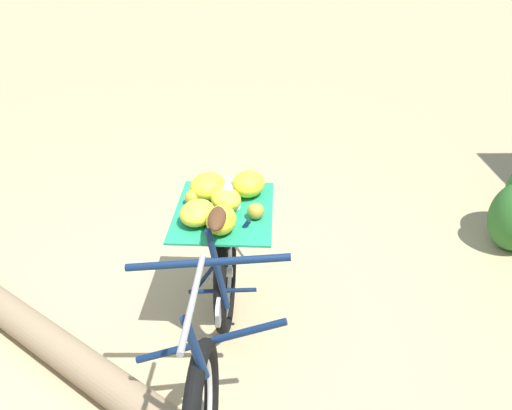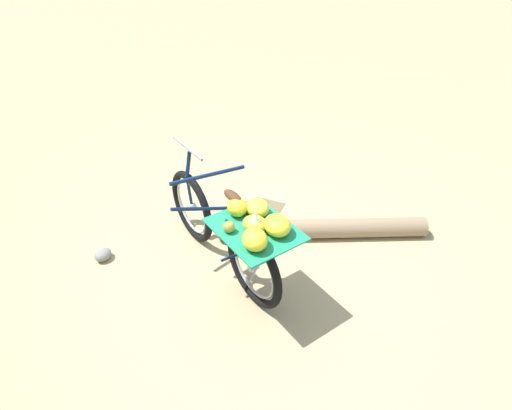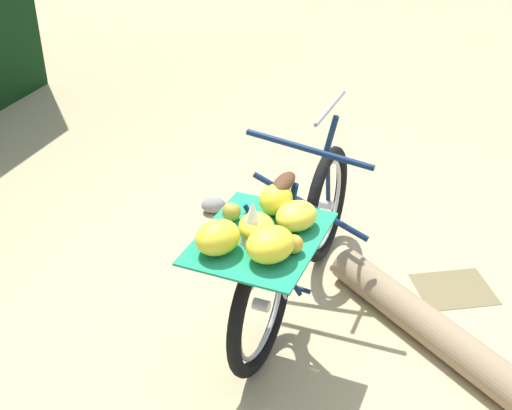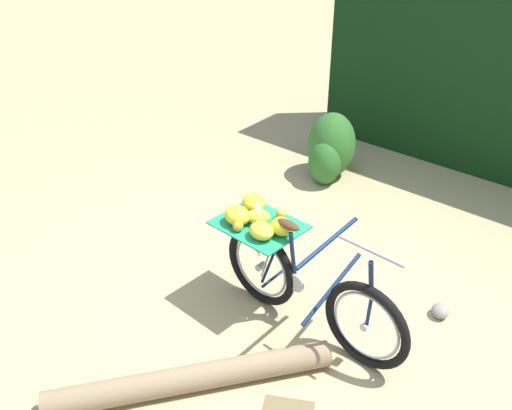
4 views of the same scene
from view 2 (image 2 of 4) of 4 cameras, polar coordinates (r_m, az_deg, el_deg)
ground_plane at (r=4.08m, az=-2.94°, el=-9.72°), size 60.00×60.00×0.00m
bicycle at (r=3.80m, az=-3.41°, el=-3.23°), size 1.19×1.67×1.03m
fallen_log at (r=4.54m, az=8.53°, el=-3.00°), size 1.06×1.97×0.20m
path_stone at (r=4.50m, az=-19.01°, el=-6.01°), size 0.17×0.14×0.11m
leaf_litter_patch at (r=4.90m, az=0.98°, el=-0.70°), size 0.44×0.36×0.01m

